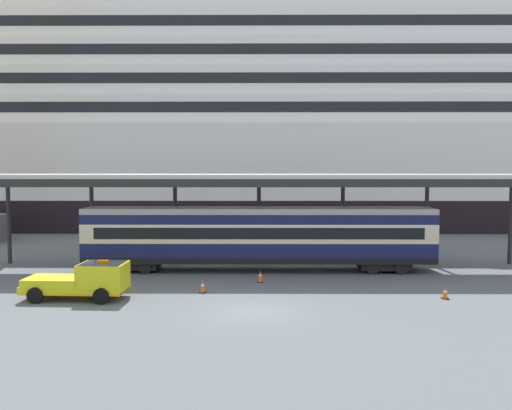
{
  "coord_description": "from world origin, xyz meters",
  "views": [
    {
      "loc": [
        0.29,
        -25.8,
        6.84
      ],
      "look_at": [
        0.07,
        7.07,
        4.5
      ],
      "focal_mm": 39.24,
      "sensor_mm": 36.0,
      "label": 1
    }
  ],
  "objects_px": {
    "cruise_ship": "(231,107)",
    "traffic_cone_near": "(203,286)",
    "quay_bollard": "(98,286)",
    "train_carriage": "(259,235)",
    "traffic_cone_mid": "(445,293)",
    "service_truck": "(85,280)",
    "traffic_cone_far": "(260,276)"
  },
  "relations": [
    {
      "from": "train_carriage",
      "to": "quay_bollard",
      "type": "distance_m",
      "value": 11.15
    },
    {
      "from": "train_carriage",
      "to": "traffic_cone_mid",
      "type": "height_order",
      "value": "train_carriage"
    },
    {
      "from": "cruise_ship",
      "to": "traffic_cone_mid",
      "type": "bearing_deg",
      "value": -72.16
    },
    {
      "from": "traffic_cone_near",
      "to": "traffic_cone_mid",
      "type": "relative_size",
      "value": 1.09
    },
    {
      "from": "traffic_cone_mid",
      "to": "train_carriage",
      "type": "bearing_deg",
      "value": 141.77
    },
    {
      "from": "traffic_cone_mid",
      "to": "cruise_ship",
      "type": "bearing_deg",
      "value": 107.84
    },
    {
      "from": "cruise_ship",
      "to": "traffic_cone_mid",
      "type": "distance_m",
      "value": 44.67
    },
    {
      "from": "train_carriage",
      "to": "traffic_cone_near",
      "type": "relative_size",
      "value": 32.42
    },
    {
      "from": "train_carriage",
      "to": "service_truck",
      "type": "height_order",
      "value": "train_carriage"
    },
    {
      "from": "traffic_cone_far",
      "to": "quay_bollard",
      "type": "height_order",
      "value": "quay_bollard"
    },
    {
      "from": "quay_bollard",
      "to": "traffic_cone_mid",
      "type": "bearing_deg",
      "value": -1.36
    },
    {
      "from": "service_truck",
      "to": "cruise_ship",
      "type": "bearing_deg",
      "value": 82.44
    },
    {
      "from": "traffic_cone_far",
      "to": "train_carriage",
      "type": "bearing_deg",
      "value": 91.56
    },
    {
      "from": "service_truck",
      "to": "traffic_cone_far",
      "type": "bearing_deg",
      "value": 25.0
    },
    {
      "from": "service_truck",
      "to": "quay_bollard",
      "type": "xyz_separation_m",
      "value": [
        0.47,
        0.62,
        -0.47
      ]
    },
    {
      "from": "cruise_ship",
      "to": "traffic_cone_far",
      "type": "bearing_deg",
      "value": -84.44
    },
    {
      "from": "cruise_ship",
      "to": "service_truck",
      "type": "bearing_deg",
      "value": -97.56
    },
    {
      "from": "traffic_cone_far",
      "to": "quay_bollard",
      "type": "distance_m",
      "value": 9.2
    },
    {
      "from": "quay_bollard",
      "to": "traffic_cone_near",
      "type": "bearing_deg",
      "value": 9.06
    },
    {
      "from": "train_carriage",
      "to": "traffic_cone_near",
      "type": "height_order",
      "value": "train_carriage"
    },
    {
      "from": "cruise_ship",
      "to": "traffic_cone_near",
      "type": "height_order",
      "value": "cruise_ship"
    },
    {
      "from": "train_carriage",
      "to": "traffic_cone_far",
      "type": "height_order",
      "value": "train_carriage"
    },
    {
      "from": "service_truck",
      "to": "quay_bollard",
      "type": "distance_m",
      "value": 0.91
    },
    {
      "from": "traffic_cone_mid",
      "to": "quay_bollard",
      "type": "bearing_deg",
      "value": 178.64
    },
    {
      "from": "quay_bollard",
      "to": "train_carriage",
      "type": "bearing_deg",
      "value": 40.35
    },
    {
      "from": "traffic_cone_near",
      "to": "traffic_cone_mid",
      "type": "distance_m",
      "value": 12.66
    },
    {
      "from": "train_carriage",
      "to": "cruise_ship",
      "type": "bearing_deg",
      "value": 95.99
    },
    {
      "from": "cruise_ship",
      "to": "traffic_cone_near",
      "type": "bearing_deg",
      "value": -89.35
    },
    {
      "from": "traffic_cone_far",
      "to": "traffic_cone_mid",
      "type": "bearing_deg",
      "value": -22.77
    },
    {
      "from": "cruise_ship",
      "to": "train_carriage",
      "type": "bearing_deg",
      "value": -84.01
    },
    {
      "from": "train_carriage",
      "to": "traffic_cone_mid",
      "type": "relative_size",
      "value": 35.3
    },
    {
      "from": "quay_bollard",
      "to": "cruise_ship",
      "type": "bearing_deg",
      "value": 82.99
    }
  ]
}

